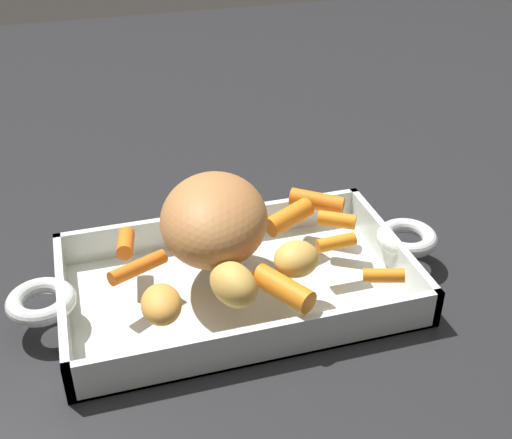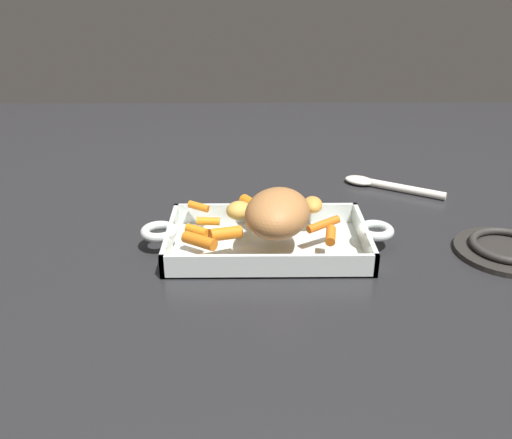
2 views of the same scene
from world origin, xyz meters
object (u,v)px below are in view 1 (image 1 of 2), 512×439
Objects in this scene: pork_roast at (214,218)px; potato_near_roast at (161,304)px; baby_carrot_center_right at (138,267)px; baby_carrot_center_left at (384,276)px; baby_carrot_northwest at (126,243)px; potato_halved at (296,259)px; baby_carrot_long at (289,217)px; baby_carrot_southwest at (337,220)px; baby_carrot_northeast at (336,243)px; baby_carrot_southeast at (283,288)px; roasting_dish at (237,283)px; baby_carrot_short at (317,201)px; potato_golden_large at (233,284)px.

potato_near_roast is (0.07, 0.09, -0.03)m from pork_roast.
baby_carrot_center_right is (0.09, 0.02, -0.03)m from pork_roast.
baby_carrot_northwest reaches higher than baby_carrot_center_left.
potato_halved reaches higher than baby_carrot_center_left.
baby_carrot_long is 0.19m from baby_carrot_northwest.
baby_carrot_northeast is at bearing 66.91° from baby_carrot_southwest.
baby_carrot_northeast is at bearing -141.83° from baby_carrot_southeast.
roasting_dish is 0.12m from baby_carrot_northeast.
baby_carrot_northwest is 1.04× the size of baby_carrot_southwest.
baby_carrot_long reaches higher than baby_carrot_southwest.
baby_carrot_northeast is 0.21m from potato_near_roast.
pork_roast is at bearing -65.73° from baby_carrot_southeast.
baby_carrot_southwest is at bearing -155.53° from potato_near_roast.
baby_carrot_southeast reaches higher than baby_carrot_northeast.
baby_carrot_center_left is (-0.01, 0.15, -0.00)m from baby_carrot_short.
baby_carrot_center_left is 0.15m from potato_golden_large.
baby_carrot_northeast is 0.67× the size of baby_carrot_southeast.
baby_carrot_long is 0.90× the size of baby_carrot_southeast.
baby_carrot_northwest is 0.19m from baby_carrot_southeast.
pork_roast reaches higher than potato_near_roast.
baby_carrot_northeast is 0.87× the size of potato_halved.
pork_roast is 2.32× the size of baby_carrot_short.
potato_halved is at bearing 26.98° from baby_carrot_northeast.
roasting_dish is at bearing 33.22° from baby_carrot_long.
baby_carrot_center_left is at bearing 109.24° from baby_carrot_northeast.
baby_carrot_center_left is 0.84× the size of potato_halved.
potato_near_roast is (0.12, -0.01, 0.00)m from baby_carrot_southeast.
potato_halved is at bearing 59.64° from baby_carrot_short.
roasting_dish is at bearing -34.36° from potato_halved.
potato_golden_large is at bearing 44.84° from baby_carrot_short.
baby_carrot_center_right is at bearing -3.95° from roasting_dish.
baby_carrot_long is at bearing -146.78° from roasting_dish.
baby_carrot_short is (-0.12, -0.08, 0.04)m from roasting_dish.
roasting_dish is 7.93× the size of potato_golden_large.
pork_roast is (0.02, -0.03, 0.07)m from roasting_dish.
baby_carrot_northeast is at bearing -153.02° from potato_halved.
baby_carrot_northeast is (-0.11, 0.01, 0.04)m from roasting_dish.
baby_carrot_long reaches higher than roasting_dish.
baby_carrot_southwest reaches higher than baby_carrot_northeast.
baby_carrot_southwest is (-0.24, 0.02, -0.00)m from baby_carrot_northwest.
baby_carrot_short is 0.17m from baby_carrot_southeast.
pork_roast is 0.10m from baby_carrot_long.
baby_carrot_southeast is 0.05m from potato_golden_large.
baby_carrot_northwest is at bearing -15.70° from baby_carrot_northeast.
baby_carrot_long is (0.03, -0.06, 0.00)m from baby_carrot_northeast.
potato_golden_large is (0.13, 0.05, 0.01)m from baby_carrot_northeast.
baby_carrot_southeast is 0.04m from potato_halved.
baby_carrot_long is at bearing 178.78° from baby_carrot_northwest.
baby_carrot_long is at bearing -65.24° from baby_carrot_center_left.
pork_roast is 0.15m from baby_carrot_short.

